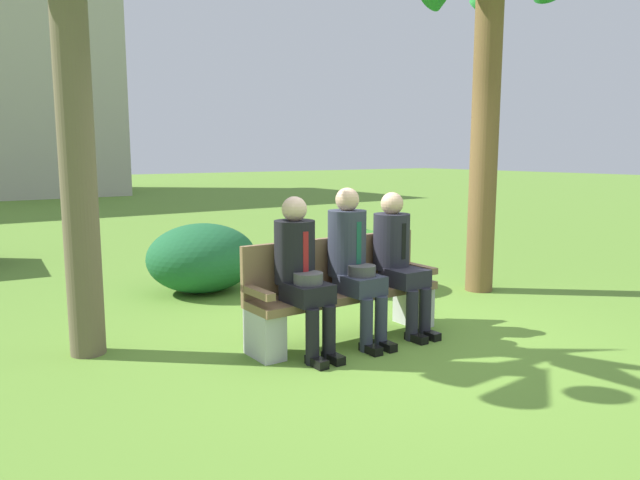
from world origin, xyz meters
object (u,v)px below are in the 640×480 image
Objects in this scene: seated_man_left at (301,267)px; seated_man_middle at (353,258)px; seated_man_right at (398,255)px; shrub_near_bench at (356,248)px; palm_tree_short at (490,11)px; shrub_mid_lawn at (202,258)px; shrub_far_lawn at (364,260)px; park_bench at (342,292)px.

seated_man_middle reaches higher than seated_man_left.
seated_man_middle is at bearing 0.53° from seated_man_left.
seated_man_right reaches higher than shrub_near_bench.
seated_man_middle is 3.58m from palm_tree_short.
shrub_mid_lawn is at bearing 84.80° from seated_man_left.
seated_man_middle reaches higher than shrub_near_bench.
shrub_near_bench is 2.45m from shrub_mid_lawn.
shrub_mid_lawn is (-2.79, 1.84, -2.84)m from palm_tree_short.
seated_man_right is 3.13m from shrub_near_bench.
seated_man_middle reaches higher than seated_man_right.
shrub_far_lawn is at bearing -31.02° from shrub_mid_lawn.
palm_tree_short reaches higher than seated_man_middle.
palm_tree_short is 5.09× the size of shrub_near_bench.
shrub_near_bench is (2.15, 2.53, -0.13)m from park_bench.
seated_man_middle is 2.06m from shrub_far_lawn.
seated_man_middle is 1.48× the size of shrub_near_bench.
seated_man_left is 1.42× the size of shrub_near_bench.
palm_tree_short is at bearing 12.45° from park_bench.
shrub_near_bench is at bearing 51.23° from seated_man_middle.
seated_man_right is at bearing 0.01° from seated_man_middle.
seated_man_right is at bearing 0.27° from seated_man_left.
shrub_mid_lawn is (0.23, 2.52, -0.31)m from seated_man_left.
seated_man_left is 0.99× the size of shrub_mid_lawn.
palm_tree_short is (2.50, 0.55, 2.83)m from park_bench.
seated_man_right is 1.42× the size of shrub_near_bench.
palm_tree_short reaches higher than seated_man_left.
seated_man_left is 0.96× the size of seated_man_middle.
park_bench is 0.40× the size of palm_tree_short.
shrub_near_bench is at bearing 58.75° from seated_man_right.
palm_tree_short is 3.58m from shrub_near_bench.
seated_man_left is at bearing -141.47° from shrub_far_lawn.
seated_man_left is 0.55m from seated_man_middle.
seated_man_middle is 3.43m from shrub_near_bench.
seated_man_left reaches higher than seated_man_right.
seated_man_right is at bearing -12.93° from park_bench.
shrub_mid_lawn reaches higher than shrub_near_bench.
palm_tree_short is (1.95, 0.68, 2.52)m from seated_man_right.
seated_man_right is 3.26m from palm_tree_short.
shrub_far_lawn is at bearing 48.10° from seated_man_middle.
shrub_mid_lawn is (-2.45, -0.14, 0.12)m from shrub_near_bench.
park_bench reaches higher than shrub_far_lawn.
seated_man_right is at bearing -118.88° from shrub_far_lawn.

